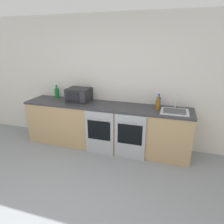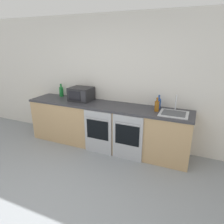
{
  "view_description": "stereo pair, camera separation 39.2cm",
  "coord_description": "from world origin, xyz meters",
  "px_view_note": "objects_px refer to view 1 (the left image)",
  "views": [
    {
      "loc": [
        1.25,
        -1.43,
        2.04
      ],
      "look_at": [
        0.15,
        2.11,
        0.77
      ],
      "focal_mm": 32.0,
      "sensor_mm": 36.0,
      "label": 1
    },
    {
      "loc": [
        1.62,
        -1.3,
        2.04
      ],
      "look_at": [
        0.15,
        2.11,
        0.77
      ],
      "focal_mm": 32.0,
      "sensor_mm": 36.0,
      "label": 2
    }
  ],
  "objects_px": {
    "bottle_green": "(57,93)",
    "sink": "(175,111)",
    "microwave": "(79,95)",
    "bottle_blue": "(158,102)",
    "oven_right": "(130,137)",
    "oven_left": "(99,133)",
    "bottle_amber": "(158,105)"
  },
  "relations": [
    {
      "from": "bottle_green",
      "to": "oven_right",
      "type": "bearing_deg",
      "value": -16.51
    },
    {
      "from": "microwave",
      "to": "bottle_green",
      "type": "distance_m",
      "value": 0.6
    },
    {
      "from": "oven_left",
      "to": "bottle_blue",
      "type": "xyz_separation_m",
      "value": [
        1.02,
        0.49,
        0.57
      ]
    },
    {
      "from": "oven_left",
      "to": "bottle_blue",
      "type": "distance_m",
      "value": 1.26
    },
    {
      "from": "oven_left",
      "to": "sink",
      "type": "height_order",
      "value": "sink"
    },
    {
      "from": "oven_right",
      "to": "microwave",
      "type": "xyz_separation_m",
      "value": [
        -1.18,
        0.42,
        0.6
      ]
    },
    {
      "from": "oven_right",
      "to": "bottle_blue",
      "type": "height_order",
      "value": "bottle_blue"
    },
    {
      "from": "oven_right",
      "to": "sink",
      "type": "xyz_separation_m",
      "value": [
        0.73,
        0.29,
        0.48
      ]
    },
    {
      "from": "bottle_green",
      "to": "bottle_blue",
      "type": "bearing_deg",
      "value": -0.97
    },
    {
      "from": "bottle_green",
      "to": "sink",
      "type": "relative_size",
      "value": 0.6
    },
    {
      "from": "oven_left",
      "to": "oven_right",
      "type": "height_order",
      "value": "same"
    },
    {
      "from": "oven_left",
      "to": "bottle_green",
      "type": "distance_m",
      "value": 1.42
    },
    {
      "from": "microwave",
      "to": "oven_left",
      "type": "bearing_deg",
      "value": -35.15
    },
    {
      "from": "oven_right",
      "to": "bottle_amber",
      "type": "height_order",
      "value": "bottle_amber"
    },
    {
      "from": "microwave",
      "to": "bottle_blue",
      "type": "relative_size",
      "value": 1.79
    },
    {
      "from": "microwave",
      "to": "bottle_blue",
      "type": "height_order",
      "value": "microwave"
    },
    {
      "from": "bottle_green",
      "to": "bottle_amber",
      "type": "bearing_deg",
      "value": -5.23
    },
    {
      "from": "bottle_green",
      "to": "bottle_blue",
      "type": "height_order",
      "value": "bottle_green"
    },
    {
      "from": "microwave",
      "to": "bottle_amber",
      "type": "relative_size",
      "value": 1.85
    },
    {
      "from": "bottle_blue",
      "to": "microwave",
      "type": "bearing_deg",
      "value": -177.4
    },
    {
      "from": "bottle_amber",
      "to": "bottle_blue",
      "type": "xyz_separation_m",
      "value": [
        0.0,
        0.16,
        0.0
      ]
    },
    {
      "from": "oven_right",
      "to": "bottle_amber",
      "type": "xyz_separation_m",
      "value": [
        0.42,
        0.33,
        0.56
      ]
    },
    {
      "from": "microwave",
      "to": "bottle_amber",
      "type": "height_order",
      "value": "microwave"
    },
    {
      "from": "oven_left",
      "to": "bottle_green",
      "type": "xyz_separation_m",
      "value": [
        -1.18,
        0.53,
        0.58
      ]
    },
    {
      "from": "microwave",
      "to": "bottle_green",
      "type": "height_order",
      "value": "bottle_green"
    },
    {
      "from": "microwave",
      "to": "sink",
      "type": "distance_m",
      "value": 1.92
    },
    {
      "from": "bottle_blue",
      "to": "sink",
      "type": "height_order",
      "value": "sink"
    },
    {
      "from": "oven_left",
      "to": "sink",
      "type": "bearing_deg",
      "value": 12.35
    },
    {
      "from": "sink",
      "to": "bottle_blue",
      "type": "bearing_deg",
      "value": 146.4
    },
    {
      "from": "oven_right",
      "to": "bottle_blue",
      "type": "bearing_deg",
      "value": 49.04
    },
    {
      "from": "oven_right",
      "to": "sink",
      "type": "bearing_deg",
      "value": 21.68
    },
    {
      "from": "microwave",
      "to": "bottle_blue",
      "type": "bearing_deg",
      "value": 2.6
    }
  ]
}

